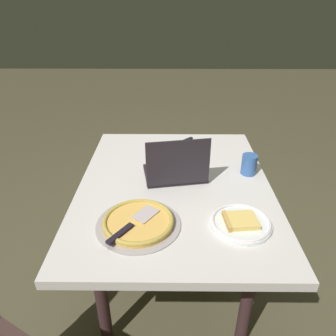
{
  "coord_description": "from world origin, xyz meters",
  "views": [
    {
      "loc": [
        -1.34,
        0.02,
        1.59
      ],
      "look_at": [
        0.04,
        0.03,
        0.8
      ],
      "focal_mm": 33.93,
      "sensor_mm": 36.0,
      "label": 1
    }
  ],
  "objects_px": {
    "table_knife": "(183,142)",
    "drink_cup": "(249,164)",
    "laptop": "(175,170)",
    "dining_table": "(174,198)",
    "pizza_tray": "(138,222)",
    "pizza_plate": "(241,222)"
  },
  "relations": [
    {
      "from": "laptop",
      "to": "dining_table",
      "type": "bearing_deg",
      "value": 176.58
    },
    {
      "from": "drink_cup",
      "to": "laptop",
      "type": "bearing_deg",
      "value": 98.87
    },
    {
      "from": "laptop",
      "to": "pizza_tray",
      "type": "distance_m",
      "value": 0.4
    },
    {
      "from": "pizza_tray",
      "to": "table_knife",
      "type": "bearing_deg",
      "value": -14.39
    },
    {
      "from": "pizza_plate",
      "to": "table_knife",
      "type": "xyz_separation_m",
      "value": [
        0.81,
        0.21,
        -0.01
      ]
    },
    {
      "from": "dining_table",
      "to": "pizza_plate",
      "type": "distance_m",
      "value": 0.43
    },
    {
      "from": "pizza_plate",
      "to": "laptop",
      "type": "bearing_deg",
      "value": 36.27
    },
    {
      "from": "table_knife",
      "to": "drink_cup",
      "type": "relative_size",
      "value": 1.57
    },
    {
      "from": "dining_table",
      "to": "pizza_tray",
      "type": "relative_size",
      "value": 3.51
    },
    {
      "from": "laptop",
      "to": "drink_cup",
      "type": "relative_size",
      "value": 3.21
    },
    {
      "from": "table_knife",
      "to": "pizza_plate",
      "type": "bearing_deg",
      "value": -165.24
    },
    {
      "from": "pizza_plate",
      "to": "dining_table",
      "type": "bearing_deg",
      "value": 40.12
    },
    {
      "from": "pizza_plate",
      "to": "drink_cup",
      "type": "bearing_deg",
      "value": -15.84
    },
    {
      "from": "drink_cup",
      "to": "table_knife",
      "type": "bearing_deg",
      "value": 40.78
    },
    {
      "from": "pizza_plate",
      "to": "table_knife",
      "type": "relative_size",
      "value": 1.51
    },
    {
      "from": "pizza_tray",
      "to": "drink_cup",
      "type": "distance_m",
      "value": 0.69
    },
    {
      "from": "drink_cup",
      "to": "pizza_tray",
      "type": "bearing_deg",
      "value": 128.24
    },
    {
      "from": "dining_table",
      "to": "table_knife",
      "type": "height_order",
      "value": "table_knife"
    },
    {
      "from": "dining_table",
      "to": "laptop",
      "type": "bearing_deg",
      "value": -3.42
    },
    {
      "from": "dining_table",
      "to": "drink_cup",
      "type": "xyz_separation_m",
      "value": [
        0.1,
        -0.39,
        0.14
      ]
    },
    {
      "from": "dining_table",
      "to": "drink_cup",
      "type": "distance_m",
      "value": 0.42
    },
    {
      "from": "laptop",
      "to": "table_knife",
      "type": "xyz_separation_m",
      "value": [
        0.44,
        -0.05,
        -0.05
      ]
    }
  ]
}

